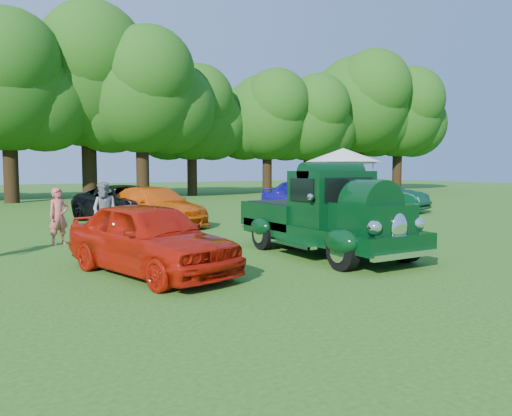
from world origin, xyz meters
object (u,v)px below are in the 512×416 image
spectator_grey (105,211)px  back_car_orange (155,206)px  hero_pickup (325,218)px  canopy_tent (343,156)px  back_car_green (378,196)px  spectator_pink (59,216)px  back_car_black (126,204)px  red_convertible (150,238)px  back_car_blue (311,198)px

spectator_grey → back_car_orange: bearing=91.9°
hero_pickup → canopy_tent: bearing=48.1°
canopy_tent → back_car_orange: bearing=-160.3°
back_car_green → spectator_pink: bearing=172.3°
hero_pickup → back_car_green: hero_pickup is taller
spectator_grey → back_car_green: bearing=56.3°
back_car_orange → canopy_tent: bearing=7.3°
back_car_green → spectator_grey: bearing=171.8°
hero_pickup → back_car_black: 9.89m
back_car_orange → spectator_grey: spectator_grey is taller
red_convertible → back_car_blue: size_ratio=0.87×
hero_pickup → spectator_pink: size_ratio=3.33×
red_convertible → back_car_blue: bearing=22.9°
red_convertible → spectator_grey: spectator_grey is taller
back_car_orange → back_car_black: bearing=99.0°
canopy_tent → back_car_green: bearing=-109.0°
back_car_blue → spectator_grey: 9.37m
hero_pickup → back_car_orange: size_ratio=1.07×
back_car_green → back_car_blue: bearing=169.9°
back_car_orange → back_car_green: bearing=-11.6°
back_car_orange → back_car_green: size_ratio=1.05×
red_convertible → back_car_orange: size_ratio=0.88×
back_car_blue → back_car_green: (4.70, 0.80, -0.07)m
hero_pickup → back_car_black: hero_pickup is taller
back_car_black → back_car_blue: bearing=-30.4°
hero_pickup → back_car_blue: bearing=55.3°
back_car_blue → spectator_grey: size_ratio=2.90×
hero_pickup → spectator_pink: 7.34m
hero_pickup → canopy_tent: canopy_tent is taller
hero_pickup → canopy_tent: 17.15m
back_car_orange → back_car_blue: back_car_blue is taller
red_convertible → back_car_blue: back_car_blue is taller
back_car_green → canopy_tent: size_ratio=0.81×
hero_pickup → back_car_green: 12.83m
spectator_pink → hero_pickup: bearing=-65.4°
back_car_black → hero_pickup: bearing=-90.9°
back_car_green → canopy_tent: (1.53, 4.46, 2.06)m
red_convertible → spectator_pink: spectator_pink is taller
back_car_orange → back_car_blue: (6.66, -0.64, 0.13)m
back_car_blue → canopy_tent: size_ratio=0.86×
back_car_blue → back_car_orange: bearing=167.0°
spectator_pink → spectator_grey: spectator_grey is taller
hero_pickup → back_car_blue: (5.14, 7.43, -0.05)m
back_car_blue → spectator_pink: (-10.51, -2.43, -0.05)m
back_car_black → spectator_grey: (-1.86, -4.25, 0.12)m
back_car_black → spectator_pink: bearing=-138.2°
spectator_pink → spectator_grey: (1.37, 0.40, 0.06)m
back_car_orange → canopy_tent: (12.90, 4.62, 2.12)m
hero_pickup → spectator_grey: (-4.01, 5.40, -0.04)m
back_car_black → spectator_grey: bearing=-127.0°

